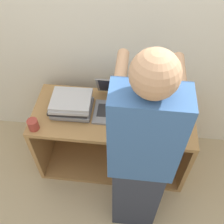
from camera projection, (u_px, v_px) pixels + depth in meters
name	position (u px, v px, depth m)	size (l,w,h in m)	color
ground_plane	(110.00, 185.00, 2.50)	(12.00, 12.00, 0.00)	tan
wall_back	(119.00, 35.00, 2.04)	(8.00, 0.05, 2.40)	silver
cart	(114.00, 133.00, 2.46)	(1.34, 0.57, 0.72)	#A87A47
laptop_open	(114.00, 104.00, 2.15)	(0.32, 0.37, 0.25)	gray
laptop_stack_left	(71.00, 105.00, 2.12)	(0.34, 0.27, 0.14)	gray
laptop_stack_right	(157.00, 115.00, 2.09)	(0.33, 0.26, 0.08)	slate
person	(141.00, 162.00, 1.67)	(0.40, 0.53, 1.73)	#2D3342
mug	(33.00, 125.00, 2.01)	(0.08, 0.08, 0.09)	#9E382D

